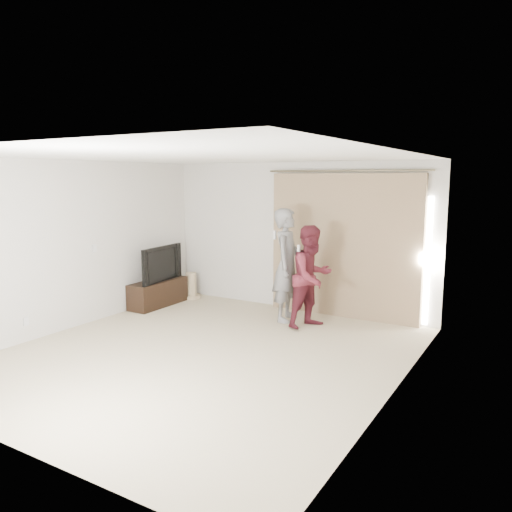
# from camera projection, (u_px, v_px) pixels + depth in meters

# --- Properties ---
(floor) EXTENTS (5.50, 5.50, 0.00)m
(floor) POSITION_uv_depth(u_px,v_px,m) (205.00, 354.00, 6.66)
(floor) COLOR #BBAE8C
(floor) RESTS_ON ground
(wall_back) EXTENTS (5.00, 0.04, 2.60)m
(wall_back) POSITION_uv_depth(u_px,v_px,m) (297.00, 237.00, 8.80)
(wall_back) COLOR beige
(wall_back) RESTS_ON ground
(wall_left) EXTENTS (0.04, 5.50, 2.60)m
(wall_left) POSITION_uv_depth(u_px,v_px,m) (73.00, 245.00, 7.72)
(wall_left) COLOR beige
(wall_left) RESTS_ON ground
(ceiling) EXTENTS (5.00, 5.50, 0.01)m
(ceiling) POSITION_uv_depth(u_px,v_px,m) (202.00, 156.00, 6.26)
(ceiling) COLOR white
(ceiling) RESTS_ON wall_back
(curtain) EXTENTS (2.80, 0.11, 2.46)m
(curtain) POSITION_uv_depth(u_px,v_px,m) (344.00, 246.00, 8.29)
(curtain) COLOR #96785C
(curtain) RESTS_ON ground
(tv_console) EXTENTS (0.42, 1.21, 0.47)m
(tv_console) POSITION_uv_depth(u_px,v_px,m) (158.00, 293.00, 9.15)
(tv_console) COLOR black
(tv_console) RESTS_ON ground
(tv) EXTENTS (0.25, 1.13, 0.64)m
(tv) POSITION_uv_depth(u_px,v_px,m) (157.00, 263.00, 9.07)
(tv) COLOR black
(tv) RESTS_ON tv_console
(scratching_post) EXTENTS (0.38, 0.38, 0.50)m
(scratching_post) POSITION_uv_depth(u_px,v_px,m) (191.00, 288.00, 9.72)
(scratching_post) COLOR tan
(scratching_post) RESTS_ON ground
(person_man) EXTENTS (0.55, 0.74, 1.84)m
(person_man) POSITION_uv_depth(u_px,v_px,m) (287.00, 265.00, 8.12)
(person_man) COLOR slate
(person_man) RESTS_ON ground
(person_woman) EXTENTS (0.86, 0.95, 1.61)m
(person_woman) POSITION_uv_depth(u_px,v_px,m) (312.00, 277.00, 7.75)
(person_woman) COLOR #571B26
(person_woman) RESTS_ON ground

